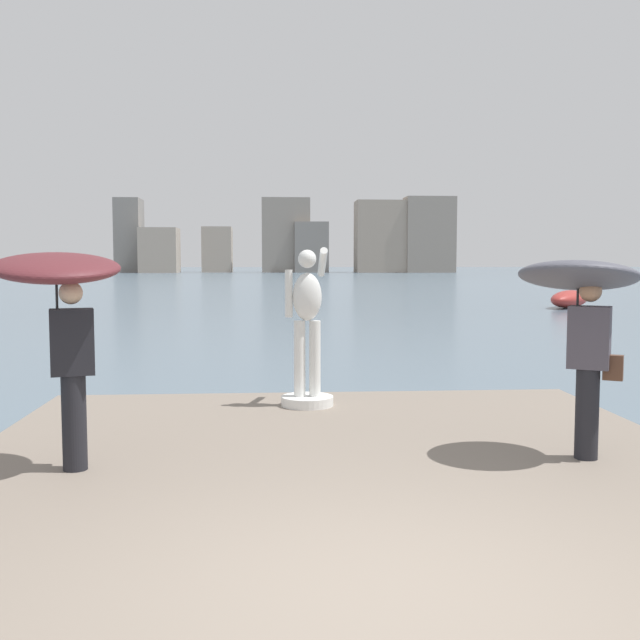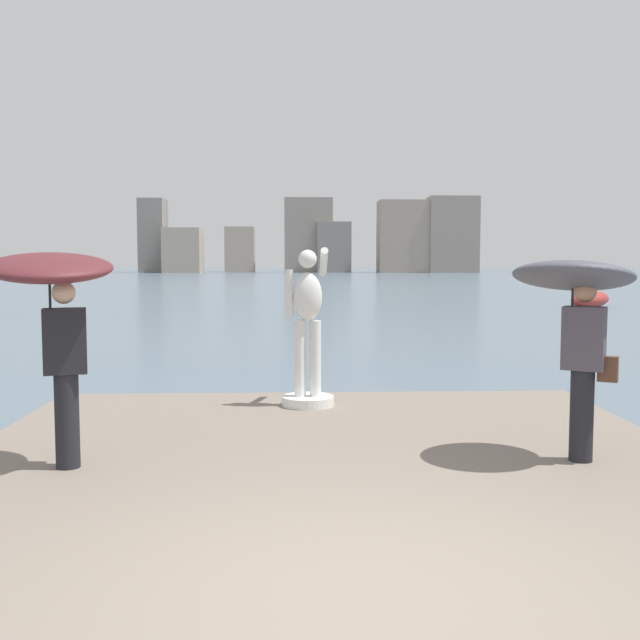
# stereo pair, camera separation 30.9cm
# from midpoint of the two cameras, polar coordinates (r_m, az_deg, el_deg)

# --- Properties ---
(ground_plane) EXTENTS (400.00, 400.00, 0.00)m
(ground_plane) POSITION_cam_midpoint_polar(r_m,az_deg,el_deg) (44.20, -3.35, 1.61)
(ground_plane) COLOR slate
(pier) EXTENTS (7.30, 9.54, 0.40)m
(pier) POSITION_cam_midpoint_polar(r_m,az_deg,el_deg) (6.30, 0.91, -15.04)
(pier) COLOR slate
(pier) RESTS_ON ground
(statue_white_figure) EXTENTS (0.69, 0.91, 2.09)m
(statue_white_figure) POSITION_cam_midpoint_polar(r_m,az_deg,el_deg) (9.77, -1.90, -1.51)
(statue_white_figure) COLOR white
(statue_white_figure) RESTS_ON pier
(onlooker_left) EXTENTS (1.39, 1.41, 2.05)m
(onlooker_left) POSITION_cam_midpoint_polar(r_m,az_deg,el_deg) (7.14, -20.44, 1.78)
(onlooker_left) COLOR black
(onlooker_left) RESTS_ON pier
(onlooker_right) EXTENTS (1.56, 1.57, 1.98)m
(onlooker_right) POSITION_cam_midpoint_polar(r_m,az_deg,el_deg) (7.52, 18.28, 1.55)
(onlooker_right) COLOR black
(onlooker_right) RESTS_ON pier
(boat_far) EXTENTS (3.60, 4.06, 0.84)m
(boat_far) POSITION_cam_midpoint_polar(r_m,az_deg,el_deg) (38.16, 18.37, 1.54)
(boat_far) COLOR #9E2D28
(boat_far) RESTS_ON ground
(distant_skyline) EXTENTS (62.32, 12.40, 13.88)m
(distant_skyline) POSITION_cam_midpoint_polar(r_m,az_deg,el_deg) (138.93, -1.72, 6.15)
(distant_skyline) COLOR gray
(distant_skyline) RESTS_ON ground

